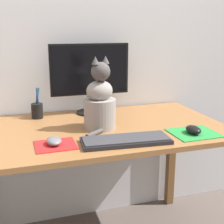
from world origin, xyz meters
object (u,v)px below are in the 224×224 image
Objects in this scene: computer_mouse_right at (193,130)px; cat at (100,102)px; monitor at (90,75)px; keyboard at (126,140)px; computer_mouse_left at (54,141)px; pen_cup at (37,110)px.

cat is (-0.41, 0.23, 0.11)m from computer_mouse_right.
monitor reaches higher than keyboard.
computer_mouse_right is (0.66, -0.06, 0.00)m from computer_mouse_left.
monitor is at bearing 126.03° from computer_mouse_right.
keyboard is 0.35m from computer_mouse_right.
computer_mouse_left is (-0.31, 0.07, 0.01)m from keyboard.
cat reaches higher than pen_cup.
computer_mouse_right is 0.26× the size of cat.
cat is 0.42m from pen_cup.
cat reaches higher than computer_mouse_left.
pen_cup is (-0.32, -0.01, -0.19)m from monitor.
monitor is 4.83× the size of computer_mouse_left.
cat is (-0.02, -0.30, -0.10)m from monitor.
pen_cup is (-0.04, 0.46, 0.03)m from computer_mouse_left.
keyboard is 1.12× the size of cat.
monitor reaches higher than computer_mouse_left.
computer_mouse_left is 0.26× the size of cat.
keyboard is 4.25× the size of computer_mouse_right.
computer_mouse_right is at bearing -47.08° from cat.
cat is at bearing 107.50° from keyboard.
computer_mouse_right is at bearing -36.28° from pen_cup.
keyboard is at bearing -86.57° from monitor.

